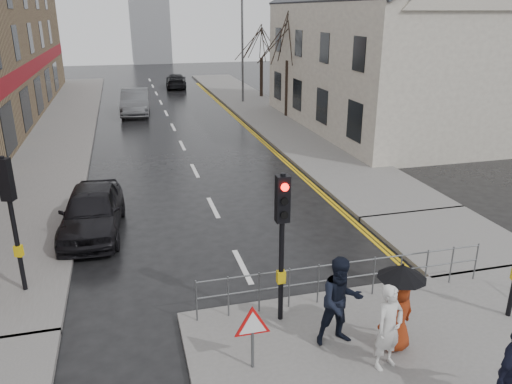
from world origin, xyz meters
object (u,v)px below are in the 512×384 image
pedestrian_d (512,372)px  car_parked (92,211)px  pedestrian_a (389,327)px  pedestrian_b (341,302)px  car_mid (135,102)px  pedestrian_with_umbrella (399,302)px

pedestrian_d → car_parked: 12.06m
car_parked → pedestrian_d: bearing=-50.0°
pedestrian_a → pedestrian_b: (-0.57, 0.92, 0.09)m
pedestrian_d → car_mid: size_ratio=0.33×
pedestrian_d → car_mid: 29.57m
pedestrian_with_umbrella → car_parked: size_ratio=0.43×
pedestrian_b → car_parked: (-5.11, 7.26, -0.35)m
pedestrian_b → pedestrian_d: 3.19m
pedestrian_a → pedestrian_d: bearing=-67.6°
pedestrian_with_umbrella → car_mid: 27.40m
pedestrian_a → car_parked: 9.96m
pedestrian_b → pedestrian_d: pedestrian_b is taller
pedestrian_a → car_parked: pedestrian_a is taller
car_parked → pedestrian_with_umbrella: bearing=-47.4°
pedestrian_a → car_mid: bearing=79.4°
pedestrian_d → car_parked: bearing=98.8°
pedestrian_a → pedestrian_b: 1.08m
pedestrian_with_umbrella → car_parked: bearing=128.4°
pedestrian_d → car_mid: pedestrian_d is taller
pedestrian_b → car_parked: bearing=126.3°
car_parked → car_mid: 19.46m
pedestrian_b → car_mid: bearing=97.8°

